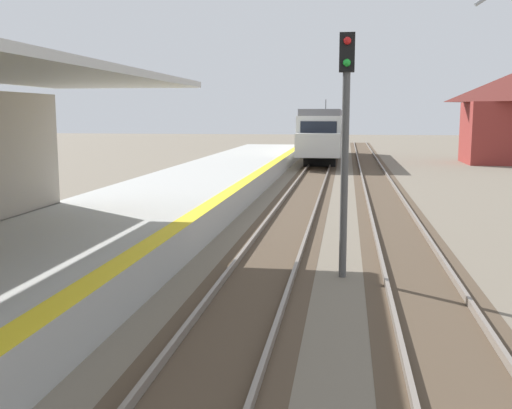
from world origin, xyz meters
The scene contains 6 objects.
station_platform centered at (-2.50, 16.00, 0.45)m, with size 5.00×80.00×0.91m.
track_pair_nearest_platform centered at (1.90, 20.00, 0.05)m, with size 2.34×120.00×0.16m.
track_pair_middle centered at (5.30, 20.00, 0.05)m, with size 2.34×120.00×0.16m.
approaching_train centered at (1.90, 50.61, 2.18)m, with size 2.93×19.60×4.76m.
rail_signal_post centered at (3.67, 15.87, 3.19)m, with size 0.32×0.34×5.20m.
distant_trackside_house centered at (15.19, 48.76, 3.34)m, with size 6.60×5.28×6.40m.
Camera 1 is at (3.70, 2.81, 3.53)m, focal length 42.57 mm.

